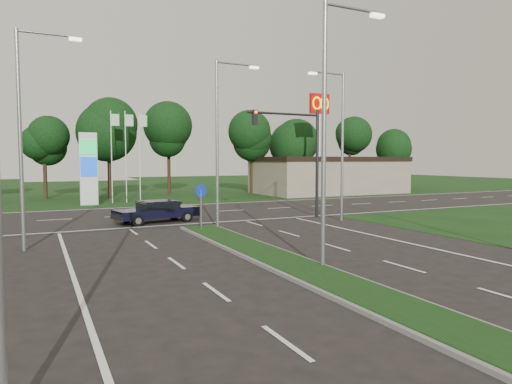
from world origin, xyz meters
name	(u,v)px	position (x,y,z in m)	size (l,w,h in m)	color
ground	(448,332)	(0.00, 0.00, 0.00)	(160.00, 160.00, 0.00)	black
verge_far	(104,189)	(0.00, 55.00, 0.00)	(160.00, 50.00, 0.02)	black
cross_road	(165,214)	(0.00, 24.00, 0.00)	(160.00, 12.00, 0.02)	black
median_kerb	(338,284)	(0.00, 4.00, 0.06)	(2.00, 26.00, 0.12)	slate
commercial_building	(329,175)	(22.00, 36.00, 2.00)	(16.00, 9.00, 4.00)	gray
streetlight_median_near	(329,120)	(1.00, 6.00, 5.08)	(2.53, 0.22, 9.00)	gray
streetlight_median_far	(221,135)	(1.00, 16.00, 5.08)	(2.53, 0.22, 9.00)	gray
streetlight_left_near	(6,57)	(-8.30, 0.00, 5.08)	(2.53, 0.22, 9.00)	gray
streetlight_left_far	(25,127)	(-8.30, 14.00, 5.08)	(2.53, 0.22, 9.00)	gray
streetlight_right_far	(340,138)	(8.80, 16.00, 5.08)	(2.53, 0.22, 9.00)	gray
traffic_signal	(300,146)	(7.19, 18.00, 4.65)	(5.10, 0.42, 7.00)	black
median_signs	(201,198)	(0.00, 16.40, 1.71)	(1.16, 1.76, 2.38)	gray
gas_pylon	(91,167)	(-3.79, 33.05, 3.20)	(5.80, 1.26, 8.00)	silver
mcdonalds_sign	(320,118)	(18.00, 31.97, 7.99)	(2.20, 0.47, 10.40)	silver
treeline_far	(124,129)	(0.10, 39.93, 6.83)	(6.00, 6.00, 9.90)	black
navy_sedan	(157,211)	(-1.52, 20.00, 0.71)	(5.08, 2.81, 1.32)	black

